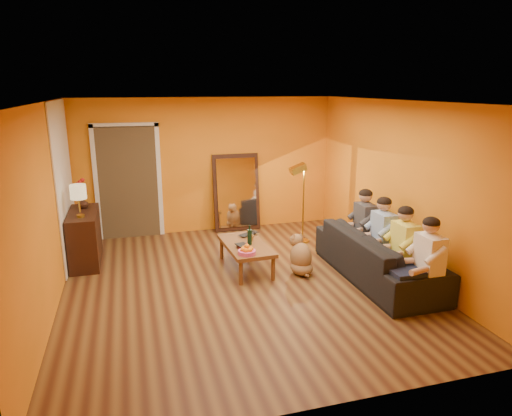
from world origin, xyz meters
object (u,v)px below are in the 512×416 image
object	(u,v)px
person_far_right	(365,226)
vase	(83,203)
person_far_left	(429,263)
sideboard	(85,237)
dog	(301,254)
laptop	(251,235)
wine_bottle	(250,235)
table_lamp	(79,201)
floor_lamp	(303,204)
mirror_frame	(236,192)
sofa	(377,256)
person_mid_left	(404,249)
tumbler	(251,238)
person_mid_right	(383,237)
coffee_table	(246,256)

from	to	relation	value
person_far_right	vase	xyz separation A→B (m)	(-4.37, 1.47, 0.33)
person_far_left	sideboard	bearing A→B (deg)	146.70
dog	person_far_right	size ratio (longest dim) A/B	0.51
sideboard	laptop	xyz separation A→B (m)	(2.62, -0.65, 0.01)
dog	wine_bottle	bearing A→B (deg)	160.55
table_lamp	laptop	xyz separation A→B (m)	(2.62, -0.35, -0.67)
laptop	wine_bottle	bearing A→B (deg)	-136.72
floor_lamp	mirror_frame	bearing A→B (deg)	132.30
sideboard	sofa	distance (m)	4.63
laptop	table_lamp	bearing A→B (deg)	143.78
person_far_left	laptop	bearing A→B (deg)	128.20
person_mid_left	person_far_left	bearing A→B (deg)	-90.00
dog	tumbler	size ratio (longest dim) A/B	6.43
person_mid_right	floor_lamp	bearing A→B (deg)	109.15
floor_lamp	wine_bottle	distance (m)	1.63
tumbler	vase	distance (m)	2.84
sideboard	mirror_frame	bearing A→B (deg)	21.16
sideboard	person_far_left	distance (m)	5.23
mirror_frame	sideboard	size ratio (longest dim) A/B	1.29
sideboard	tumbler	world-z (taller)	sideboard
coffee_table	tumbler	xyz separation A→B (m)	(0.12, 0.12, 0.26)
person_far_right	sofa	bearing A→B (deg)	-101.31
table_lamp	coffee_table	bearing A→B (deg)	-15.91
table_lamp	person_mid_left	distance (m)	4.84
vase	sofa	bearing A→B (deg)	-26.57
dog	person_mid_right	xyz separation A→B (m)	(1.16, -0.38, 0.30)
sideboard	vase	xyz separation A→B (m)	(0.00, 0.25, 0.51)
floor_lamp	dog	xyz separation A→B (m)	(-0.56, -1.34, -0.41)
coffee_table	mirror_frame	bearing A→B (deg)	77.47
coffee_table	person_far_right	distance (m)	1.98
person_mid_right	laptop	distance (m)	2.09
dog	table_lamp	bearing A→B (deg)	167.21
table_lamp	person_mid_right	distance (m)	4.64
coffee_table	laptop	world-z (taller)	laptop
dog	vase	world-z (taller)	vase
person_far_left	table_lamp	bearing A→B (deg)	149.54
sideboard	floor_lamp	distance (m)	3.78
table_lamp	vase	world-z (taller)	table_lamp
dog	person_far_left	world-z (taller)	person_far_left
person_mid_right	mirror_frame	bearing A→B (deg)	119.00
table_lamp	sofa	xyz separation A→B (m)	(4.24, -1.57, -0.75)
floor_lamp	dog	size ratio (longest dim) A/B	2.31
floor_lamp	person_mid_left	xyz separation A→B (m)	(0.60, -2.28, -0.11)
person_far_right	laptop	size ratio (longest dim) A/B	3.35
person_mid_right	person_far_left	bearing A→B (deg)	-90.00
table_lamp	floor_lamp	world-z (taller)	floor_lamp
sofa	tumbler	bearing A→B (deg)	59.38
person_mid_left	laptop	world-z (taller)	person_mid_left
coffee_table	dog	size ratio (longest dim) A/B	1.96
mirror_frame	person_far_right	world-z (taller)	mirror_frame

